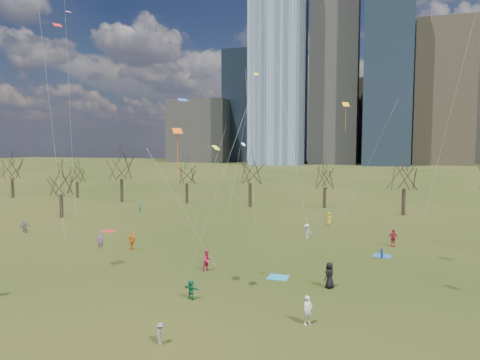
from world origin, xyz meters
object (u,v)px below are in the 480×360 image
(person_2, at_px, (207,260))
(person_4, at_px, (132,241))
(blanket_teal, at_px, (278,277))
(person_1, at_px, (308,310))
(blanket_crimson, at_px, (108,231))
(blanket_navy, at_px, (382,256))

(person_2, bearing_deg, person_4, 95.42)
(blanket_teal, xyz_separation_m, person_1, (3.55, -8.15, 0.85))
(blanket_teal, height_order, person_1, person_1)
(person_1, relative_size, person_4, 0.94)
(blanket_crimson, height_order, person_4, person_4)
(blanket_teal, relative_size, person_1, 0.93)
(person_4, bearing_deg, person_1, 173.10)
(blanket_teal, height_order, blanket_navy, same)
(blanket_navy, relative_size, person_4, 0.87)
(blanket_navy, relative_size, blanket_crimson, 1.00)
(blanket_teal, bearing_deg, person_1, -66.48)
(blanket_navy, xyz_separation_m, person_1, (-4.44, -17.46, 0.85))
(blanket_teal, bearing_deg, person_2, 179.56)
(blanket_crimson, bearing_deg, person_1, -35.99)
(blanket_navy, height_order, person_4, person_4)
(blanket_navy, distance_m, person_4, 24.32)
(blanket_teal, relative_size, blanket_navy, 1.00)
(blanket_teal, xyz_separation_m, person_2, (-6.04, 0.05, 0.86))
(blanket_navy, height_order, blanket_crimson, same)
(person_4, bearing_deg, blanket_navy, -142.25)
(blanket_crimson, distance_m, person_2, 20.95)
(person_2, bearing_deg, blanket_teal, -61.37)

